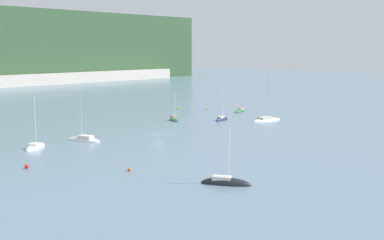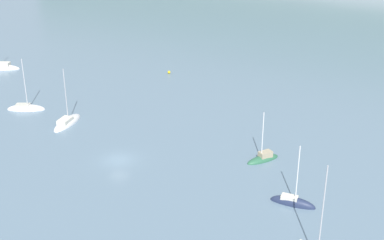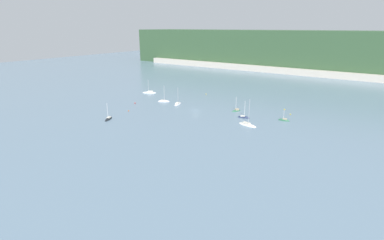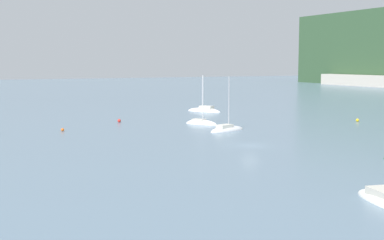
{
  "view_description": "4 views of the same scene",
  "coord_description": "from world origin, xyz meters",
  "px_view_note": "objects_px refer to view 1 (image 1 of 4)",
  "views": [
    {
      "loc": [
        -76.52,
        -73.82,
        17.03
      ],
      "look_at": [
        8.13,
        -1.81,
        2.17
      ],
      "focal_mm": 50.0,
      "sensor_mm": 36.0,
      "label": 1
    },
    {
      "loc": [
        44.5,
        -49.23,
        34.95
      ],
      "look_at": [
        2.51,
        14.77,
        1.26
      ],
      "focal_mm": 50.0,
      "sensor_mm": 36.0,
      "label": 2
    },
    {
      "loc": [
        80.77,
        -117.11,
        39.83
      ],
      "look_at": [
        10.04,
        -17.16,
        1.43
      ],
      "focal_mm": 28.0,
      "sensor_mm": 36.0,
      "label": 3
    },
    {
      "loc": [
        61.43,
        -38.84,
        11.42
      ],
      "look_at": [
        -16.14,
        -0.89,
        1.98
      ],
      "focal_mm": 50.0,
      "sensor_mm": 36.0,
      "label": 4
    }
  ],
  "objects_px": {
    "sailboat_7": "(174,120)",
    "sailboat_1": "(84,140)",
    "mooring_buoy_1": "(178,108)",
    "sailboat_2": "(222,120)",
    "mooring_buoy_0": "(207,108)",
    "sailboat_4": "(240,112)",
    "sailboat_0": "(226,184)",
    "sailboat_5": "(35,148)",
    "sailboat_6": "(267,121)",
    "mooring_buoy_3": "(129,169)",
    "mooring_buoy_2": "(27,166)"
  },
  "relations": [
    {
      "from": "sailboat_7",
      "to": "sailboat_1",
      "type": "bearing_deg",
      "value": -52.0
    },
    {
      "from": "sailboat_7",
      "to": "mooring_buoy_1",
      "type": "bearing_deg",
      "value": 156.8
    },
    {
      "from": "sailboat_2",
      "to": "mooring_buoy_0",
      "type": "xyz_separation_m",
      "value": [
        15.85,
        17.28,
        0.17
      ]
    },
    {
      "from": "sailboat_4",
      "to": "sailboat_0",
      "type": "bearing_deg",
      "value": 26.78
    },
    {
      "from": "sailboat_2",
      "to": "sailboat_5",
      "type": "height_order",
      "value": "sailboat_5"
    },
    {
      "from": "sailboat_1",
      "to": "sailboat_7",
      "type": "relative_size",
      "value": 1.25
    },
    {
      "from": "sailboat_1",
      "to": "sailboat_5",
      "type": "bearing_deg",
      "value": 72.44
    },
    {
      "from": "mooring_buoy_0",
      "to": "mooring_buoy_1",
      "type": "relative_size",
      "value": 0.85
    },
    {
      "from": "sailboat_6",
      "to": "mooring_buoy_1",
      "type": "relative_size",
      "value": 19.69
    },
    {
      "from": "sailboat_4",
      "to": "sailboat_5",
      "type": "distance_m",
      "value": 66.4
    },
    {
      "from": "mooring_buoy_3",
      "to": "sailboat_1",
      "type": "bearing_deg",
      "value": 65.2
    },
    {
      "from": "sailboat_0",
      "to": "mooring_buoy_2",
      "type": "height_order",
      "value": "sailboat_0"
    },
    {
      "from": "sailboat_0",
      "to": "mooring_buoy_2",
      "type": "xyz_separation_m",
      "value": [
        -11.14,
        27.25,
        0.24
      ]
    },
    {
      "from": "sailboat_1",
      "to": "sailboat_2",
      "type": "xyz_separation_m",
      "value": [
        39.7,
        -2.12,
        -0.01
      ]
    },
    {
      "from": "mooring_buoy_2",
      "to": "mooring_buoy_0",
      "type": "bearing_deg",
      "value": 19.94
    },
    {
      "from": "sailboat_1",
      "to": "sailboat_4",
      "type": "xyz_separation_m",
      "value": [
        56.18,
        4.16,
        -0.02
      ]
    },
    {
      "from": "sailboat_0",
      "to": "sailboat_7",
      "type": "height_order",
      "value": "sailboat_0"
    },
    {
      "from": "sailboat_7",
      "to": "mooring_buoy_0",
      "type": "bearing_deg",
      "value": 138.28
    },
    {
      "from": "sailboat_1",
      "to": "mooring_buoy_3",
      "type": "bearing_deg",
      "value": 139.74
    },
    {
      "from": "mooring_buoy_3",
      "to": "sailboat_6",
      "type": "bearing_deg",
      "value": 13.56
    },
    {
      "from": "sailboat_2",
      "to": "mooring_buoy_1",
      "type": "bearing_deg",
      "value": 55.35
    },
    {
      "from": "sailboat_1",
      "to": "mooring_buoy_1",
      "type": "height_order",
      "value": "sailboat_1"
    },
    {
      "from": "sailboat_0",
      "to": "mooring_buoy_2",
      "type": "bearing_deg",
      "value": 176.19
    },
    {
      "from": "mooring_buoy_1",
      "to": "sailboat_0",
      "type": "bearing_deg",
      "value": -134.15
    },
    {
      "from": "sailboat_4",
      "to": "sailboat_5",
      "type": "relative_size",
      "value": 0.6
    },
    {
      "from": "sailboat_1",
      "to": "sailboat_4",
      "type": "distance_m",
      "value": 56.33
    },
    {
      "from": "sailboat_2",
      "to": "mooring_buoy_0",
      "type": "relative_size",
      "value": 16.94
    },
    {
      "from": "sailboat_2",
      "to": "mooring_buoy_2",
      "type": "xyz_separation_m",
      "value": [
        -59.43,
        -10.03,
        0.23
      ]
    },
    {
      "from": "sailboat_7",
      "to": "mooring_buoy_3",
      "type": "height_order",
      "value": "sailboat_7"
    },
    {
      "from": "sailboat_6",
      "to": "sailboat_1",
      "type": "bearing_deg",
      "value": 178.32
    },
    {
      "from": "mooring_buoy_0",
      "to": "mooring_buoy_1",
      "type": "distance_m",
      "value": 8.1
    },
    {
      "from": "sailboat_1",
      "to": "sailboat_7",
      "type": "distance_m",
      "value": 32.33
    },
    {
      "from": "sailboat_1",
      "to": "mooring_buoy_1",
      "type": "bearing_deg",
      "value": -82.39
    },
    {
      "from": "sailboat_0",
      "to": "sailboat_7",
      "type": "relative_size",
      "value": 1.08
    },
    {
      "from": "sailboat_1",
      "to": "mooring_buoy_2",
      "type": "relative_size",
      "value": 15.45
    },
    {
      "from": "mooring_buoy_0",
      "to": "sailboat_5",
      "type": "bearing_deg",
      "value": -167.3
    },
    {
      "from": "mooring_buoy_0",
      "to": "mooring_buoy_1",
      "type": "height_order",
      "value": "mooring_buoy_1"
    },
    {
      "from": "sailboat_0",
      "to": "sailboat_4",
      "type": "xyz_separation_m",
      "value": [
        64.77,
        43.55,
        -0.0
      ]
    },
    {
      "from": "sailboat_2",
      "to": "sailboat_4",
      "type": "height_order",
      "value": "sailboat_2"
    },
    {
      "from": "sailboat_1",
      "to": "sailboat_4",
      "type": "height_order",
      "value": "sailboat_1"
    },
    {
      "from": "mooring_buoy_3",
      "to": "sailboat_0",
      "type": "bearing_deg",
      "value": -79.19
    },
    {
      "from": "mooring_buoy_3",
      "to": "sailboat_5",
      "type": "bearing_deg",
      "value": 87.06
    },
    {
      "from": "mooring_buoy_0",
      "to": "mooring_buoy_3",
      "type": "height_order",
      "value": "mooring_buoy_3"
    },
    {
      "from": "sailboat_2",
      "to": "sailboat_1",
      "type": "bearing_deg",
      "value": 166.93
    },
    {
      "from": "mooring_buoy_0",
      "to": "mooring_buoy_3",
      "type": "xyz_separation_m",
      "value": [
        -66.95,
        -39.84,
        0.0
      ]
    },
    {
      "from": "sailboat_4",
      "to": "mooring_buoy_1",
      "type": "xyz_separation_m",
      "value": [
        -5.64,
        17.37,
        0.23
      ]
    },
    {
      "from": "sailboat_2",
      "to": "mooring_buoy_1",
      "type": "relative_size",
      "value": 14.39
    },
    {
      "from": "sailboat_6",
      "to": "mooring_buoy_2",
      "type": "height_order",
      "value": "sailboat_6"
    },
    {
      "from": "sailboat_4",
      "to": "mooring_buoy_1",
      "type": "bearing_deg",
      "value": -79.16
    },
    {
      "from": "sailboat_1",
      "to": "sailboat_6",
      "type": "bearing_deg",
      "value": -118.88
    }
  ]
}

